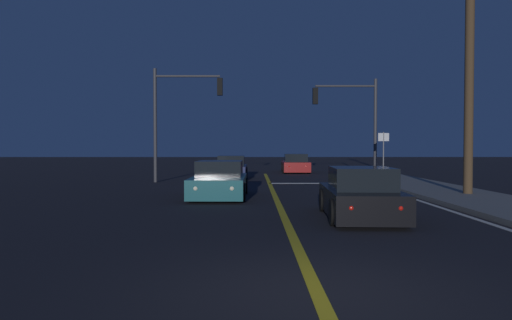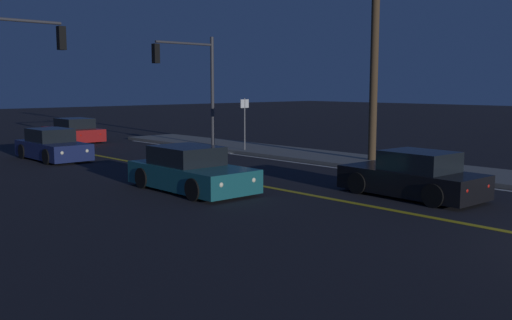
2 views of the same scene
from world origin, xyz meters
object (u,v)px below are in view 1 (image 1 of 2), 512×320
utility_pole_right (470,46)px  car_following_oncoming_black (360,196)px  car_parked_curb_teal (219,182)px  traffic_signal_far_left (179,107)px  street_sign_corner (383,149)px  car_distant_tail_red (295,164)px  traffic_signal_near_right (353,113)px  car_far_approaching_navy (231,169)px

utility_pole_right → car_following_oncoming_black: bearing=-135.1°
car_parked_curb_teal → utility_pole_right: 10.38m
traffic_signal_far_left → street_sign_corner: (10.36, -1.40, -2.21)m
car_distant_tail_red → traffic_signal_far_left: traffic_signal_far_left is taller
traffic_signal_near_right → traffic_signal_far_left: traffic_signal_far_left is taller
car_parked_curb_teal → car_following_oncoming_black: (4.03, -5.22, -0.00)m
car_distant_tail_red → traffic_signal_far_left: (-6.95, -9.58, 3.36)m
traffic_signal_near_right → traffic_signal_far_left: bearing=8.5°
car_following_oncoming_black → street_sign_corner: 12.02m
car_far_approaching_navy → traffic_signal_near_right: traffic_signal_near_right is taller
traffic_signal_near_right → street_sign_corner: size_ratio=2.17×
car_parked_curb_teal → utility_pole_right: bearing=179.9°
car_following_oncoming_black → utility_pole_right: bearing=47.7°
car_far_approaching_navy → traffic_signal_far_left: 4.90m
car_distant_tail_red → street_sign_corner: street_sign_corner is taller
traffic_signal_near_right → traffic_signal_far_left: size_ratio=0.94×
car_following_oncoming_black → traffic_signal_far_left: bearing=120.3°
traffic_signal_near_right → traffic_signal_far_left: 9.50m
car_far_approaching_navy → street_sign_corner: size_ratio=1.65×
traffic_signal_far_left → street_sign_corner: size_ratio=2.30×
car_distant_tail_red → traffic_signal_near_right: bearing=-72.1°
car_parked_curb_teal → car_far_approaching_navy: same height
car_parked_curb_teal → car_distant_tail_red: same height
car_parked_curb_teal → traffic_signal_far_left: bearing=-70.0°
car_distant_tail_red → traffic_signal_far_left: size_ratio=0.79×
car_following_oncoming_black → utility_pole_right: (5.09, 5.08, 4.95)m
car_distant_tail_red → utility_pole_right: size_ratio=0.44×
car_following_oncoming_black → traffic_signal_far_left: 14.80m
car_far_approaching_navy → car_distant_tail_red: same height
traffic_signal_near_right → utility_pole_right: 9.57m
car_parked_curb_teal → traffic_signal_far_left: (-2.64, 7.56, 3.36)m
car_far_approaching_navy → traffic_signal_far_left: (-2.62, -2.41, 3.36)m
car_far_approaching_navy → utility_pole_right: 14.50m
car_parked_curb_teal → car_following_oncoming_black: size_ratio=1.06×
car_far_approaching_navy → traffic_signal_far_left: bearing=42.9°
traffic_signal_near_right → car_distant_tail_red: bearing=-73.4°
car_distant_tail_red → traffic_signal_near_right: traffic_signal_near_right is taller
car_far_approaching_navy → utility_pole_right: bearing=132.5°
traffic_signal_near_right → utility_pole_right: size_ratio=0.52×
traffic_signal_far_left → car_following_oncoming_black: bearing=-62.4°
car_distant_tail_red → traffic_signal_far_left: 12.30m
car_parked_curb_teal → traffic_signal_far_left: 8.69m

